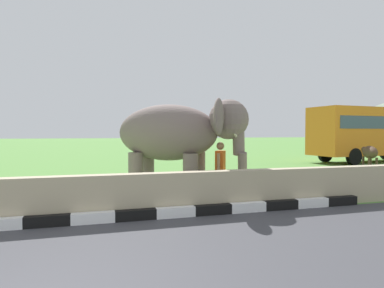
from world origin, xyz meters
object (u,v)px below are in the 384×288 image
person_handler (220,167)px  cow_near (370,153)px  elephant (179,134)px  bus_orange (372,130)px

person_handler → cow_near: person_handler is taller
elephant → bus_orange: bearing=28.1°
bus_orange → cow_near: bus_orange is taller
person_handler → bus_orange: size_ratio=0.18×
bus_orange → elephant: bearing=-151.9°
elephant → cow_near: (11.42, 4.45, -1.02)m
bus_orange → cow_near: 5.26m
elephant → person_handler: 1.58m
person_handler → cow_near: 11.49m
person_handler → bus_orange: bearing=31.8°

